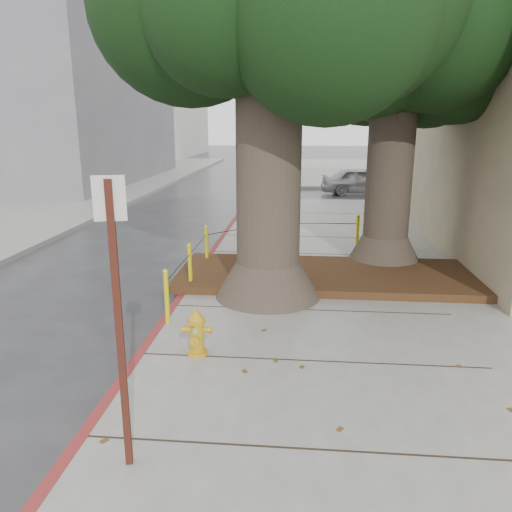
{
  "coord_description": "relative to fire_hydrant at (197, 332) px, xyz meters",
  "views": [
    {
      "loc": [
        0.32,
        -6.52,
        3.44
      ],
      "look_at": [
        -0.48,
        2.14,
        1.1
      ],
      "focal_mm": 35.0,
      "sensor_mm": 36.0,
      "label": 1
    }
  ],
  "objects": [
    {
      "name": "bollard_ring",
      "position": [
        0.28,
        4.32,
        0.17
      ],
      "size": [
        3.79,
        5.39,
        0.95
      ],
      "color": "#CDC40B",
      "rests_on": "sidewalk_main"
    },
    {
      "name": "fire_hydrant",
      "position": [
        0.0,
        0.0,
        0.0
      ],
      "size": [
        0.37,
        0.33,
        0.71
      ],
      "rotation": [
        0.0,
        0.0,
        0.04
      ],
      "color": "gold",
      "rests_on": "sidewalk_main"
    },
    {
      "name": "curb_red",
      "position": [
        -0.85,
        2.45,
        -0.42
      ],
      "size": [
        0.14,
        26.0,
        0.16
      ],
      "primitive_type": "cube",
      "color": "maroon",
      "rests_on": "ground"
    },
    {
      "name": "car_dark",
      "position": [
        -10.02,
        19.16,
        0.13
      ],
      "size": [
        2.17,
        4.49,
        1.26
      ],
      "primitive_type": "imported",
      "rotation": [
        0.0,
        0.0,
        -0.09
      ],
      "color": "black",
      "rests_on": "ground"
    },
    {
      "name": "tree_near",
      "position": [
        1.18,
        2.76,
        4.89
      ],
      "size": [
        4.5,
        3.8,
        7.68
      ],
      "color": "#4C3F33",
      "rests_on": "sidewalk_main"
    },
    {
      "name": "car_red",
      "position": [
        9.6,
        19.58,
        0.18
      ],
      "size": [
        4.25,
        1.85,
        1.36
      ],
      "primitive_type": "imported",
      "rotation": [
        0.0,
        0.0,
        1.47
      ],
      "color": "maroon",
      "rests_on": "ground"
    },
    {
      "name": "building_far_white",
      "position": [
        -15.85,
        44.95,
        7.0
      ],
      "size": [
        12.0,
        18.0,
        15.0
      ],
      "primitive_type": "cube",
      "color": "silver",
      "rests_on": "ground"
    },
    {
      "name": "planter_bed",
      "position": [
        2.05,
        3.85,
        -0.27
      ],
      "size": [
        6.4,
        2.6,
        0.16
      ],
      "primitive_type": "cube",
      "color": "black",
      "rests_on": "sidewalk_main"
    },
    {
      "name": "tree_far",
      "position": [
        3.79,
        5.27,
        4.52
      ],
      "size": [
        4.5,
        3.8,
        7.17
      ],
      "color": "#4C3F33",
      "rests_on": "sidewalk_main"
    },
    {
      "name": "car_silver",
      "position": [
        4.34,
        18.19,
        0.16
      ],
      "size": [
        3.94,
        1.84,
        1.31
      ],
      "primitive_type": "imported",
      "rotation": [
        0.0,
        0.0,
        1.65
      ],
      "color": "#A6A6AB",
      "rests_on": "ground"
    },
    {
      "name": "ground",
      "position": [
        1.15,
        -0.05,
        -0.5
      ],
      "size": [
        140.0,
        140.0,
        0.0
      ],
      "primitive_type": "plane",
      "color": "#28282B",
      "rests_on": "ground"
    },
    {
      "name": "building_far_grey",
      "position": [
        -13.85,
        21.95,
        5.5
      ],
      "size": [
        12.0,
        16.0,
        12.0
      ],
      "primitive_type": "cube",
      "color": "slate",
      "rests_on": "ground"
    },
    {
      "name": "sidewalk_far",
      "position": [
        7.15,
        29.95,
        -0.42
      ],
      "size": [
        16.0,
        20.0,
        0.15
      ],
      "primitive_type": "cube",
      "color": "slate",
      "rests_on": "ground"
    },
    {
      "name": "signpost",
      "position": [
        -0.18,
        -2.43,
        1.27
      ],
      "size": [
        0.28,
        0.09,
        2.85
      ],
      "rotation": [
        0.0,
        0.0,
        0.25
      ],
      "color": "#471911",
      "rests_on": "sidewalk_main"
    }
  ]
}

